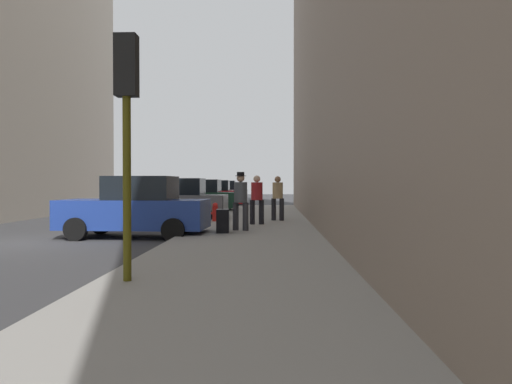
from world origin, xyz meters
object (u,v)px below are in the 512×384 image
object	(u,v)px
parked_red_hatchback	(212,195)
traffic_light	(127,103)
parked_silver_sedan	(221,193)
pedestrian_in_tan_coat	(278,196)
parked_dark_green_sedan	(199,197)
parked_gray_coupe	(177,201)
parked_blue_sedan	(136,208)
fire_hydrant	(215,212)
pedestrian_in_red_jacket	(257,197)
rolling_suitcase	(223,221)
pedestrian_with_beanie	(241,198)

from	to	relation	value
parked_red_hatchback	traffic_light	size ratio (longest dim) A/B	1.17
parked_silver_sedan	pedestrian_in_tan_coat	size ratio (longest dim) A/B	2.48
parked_dark_green_sedan	traffic_light	size ratio (longest dim) A/B	1.18
parked_gray_coupe	parked_silver_sedan	xyz separation A→B (m)	(-0.00, 17.40, 0.00)
parked_silver_sedan	traffic_light	xyz separation A→B (m)	(1.85, -30.66, 1.91)
parked_blue_sedan	fire_hydrant	xyz separation A→B (m)	(1.80, 4.41, -0.35)
parked_dark_green_sedan	parked_red_hatchback	distance (m)	5.81
parked_dark_green_sedan	fire_hydrant	bearing A→B (deg)	-77.42
pedestrian_in_red_jacket	rolling_suitcase	size ratio (longest dim) A/B	1.64
parked_dark_green_sedan	pedestrian_in_tan_coat	distance (m)	8.69
parked_blue_sedan	parked_dark_green_sedan	size ratio (longest dim) A/B	1.00
parked_blue_sedan	pedestrian_in_tan_coat	bearing A→B (deg)	49.43
pedestrian_in_tan_coat	pedestrian_in_red_jacket	size ratio (longest dim) A/B	1.00
parked_silver_sedan	rolling_suitcase	distance (m)	23.60
pedestrian_with_beanie	parked_dark_green_sedan	bearing A→B (deg)	104.36
parked_blue_sedan	pedestrian_with_beanie	distance (m)	3.11
parked_silver_sedan	pedestrian_with_beanie	distance (m)	22.96
parked_dark_green_sedan	pedestrian_with_beanie	size ratio (longest dim) A/B	2.40
fire_hydrant	pedestrian_in_red_jacket	bearing A→B (deg)	-40.66
parked_gray_coupe	parked_dark_green_sedan	size ratio (longest dim) A/B	0.99
fire_hydrant	pedestrian_in_tan_coat	world-z (taller)	pedestrian_in_tan_coat
rolling_suitcase	pedestrian_in_red_jacket	bearing A→B (deg)	73.22
parked_red_hatchback	fire_hydrant	xyz separation A→B (m)	(1.80, -13.89, -0.35)
parked_gray_coupe	pedestrian_in_tan_coat	xyz separation A→B (m)	(4.18, -1.23, 0.26)
parked_red_hatchback	parked_silver_sedan	size ratio (longest dim) A/B	1.00
parked_dark_green_sedan	traffic_light	distance (m)	19.82
traffic_light	parked_gray_coupe	bearing A→B (deg)	97.96
pedestrian_in_red_jacket	parked_blue_sedan	bearing A→B (deg)	-138.70
parked_dark_green_sedan	parked_silver_sedan	world-z (taller)	same
parked_red_hatchback	parked_blue_sedan	bearing A→B (deg)	-90.00
parked_red_hatchback	rolling_suitcase	xyz separation A→B (m)	(2.53, -18.25, -0.36)
traffic_light	pedestrian_with_beanie	distance (m)	8.15
parked_red_hatchback	rolling_suitcase	distance (m)	18.43
parked_blue_sedan	rolling_suitcase	size ratio (longest dim) A/B	4.10
fire_hydrant	rolling_suitcase	xyz separation A→B (m)	(0.73, -4.37, -0.01)
fire_hydrant	traffic_light	world-z (taller)	traffic_light
fire_hydrant	parked_gray_coupe	bearing A→B (deg)	136.81
parked_gray_coupe	traffic_light	xyz separation A→B (m)	(1.85, -13.26, 1.91)
pedestrian_with_beanie	parked_gray_coupe	bearing A→B (deg)	119.30
parked_dark_green_sedan	parked_red_hatchback	world-z (taller)	same
parked_dark_green_sedan	rolling_suitcase	distance (m)	12.71
parked_blue_sedan	parked_red_hatchback	world-z (taller)	same
parked_dark_green_sedan	pedestrian_with_beanie	xyz separation A→B (m)	(3.01, -11.75, 0.29)
parked_gray_coupe	traffic_light	bearing A→B (deg)	-82.04
pedestrian_in_red_jacket	rolling_suitcase	distance (m)	3.16
traffic_light	pedestrian_with_beanie	size ratio (longest dim) A/B	2.03
pedestrian_in_tan_coat	parked_red_hatchback	bearing A→B (deg)	107.28
parked_dark_green_sedan	parked_silver_sedan	distance (m)	11.02
parked_silver_sedan	rolling_suitcase	bearing A→B (deg)	-83.83
parked_red_hatchback	pedestrian_in_red_jacket	distance (m)	15.67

